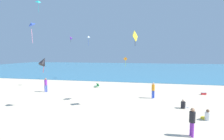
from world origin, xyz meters
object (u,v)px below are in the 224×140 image
Objects in this scene: cooler_box at (204,93)px; kite_teal at (38,1)px; person_4 at (153,89)px; kite_yellow at (135,36)px; kite_black at (43,61)px; person_0 at (192,120)px; kite_blue at (31,24)px; person_1 at (46,84)px; kite_purple at (71,38)px; kite_white at (88,37)px; kite_orange at (125,59)px; person_3 at (207,116)px; person_5 at (184,105)px; beach_chair_far_left at (97,85)px.

cooler_box is 25.07m from kite_teal.
person_4 is 6.60m from kite_yellow.
kite_yellow is at bearing 11.61° from kite_black.
person_4 is 11.32m from kite_black.
person_0 is 11.66m from kite_blue.
person_1 is (-15.16, 9.37, 0.03)m from person_0.
kite_teal is (-1.51, -7.22, 4.54)m from kite_purple.
kite_blue is (-8.00, -8.90, 5.71)m from person_4.
kite_white is 11.94m from kite_orange.
person_4 reaches higher than person_3.
person_5 is at bearing -40.48° from kite_purple.
kite_orange is at bearing 59.88° from kite_black.
person_5 is 23.51m from kite_teal.
person_4 is 20.21m from kite_teal.
person_3 is 0.54× the size of kite_black.
person_0 is at bearing -66.77° from kite_orange.
kite_teal is (-21.95, 1.42, 12.02)m from cooler_box.
kite_white reaches higher than cooler_box.
kite_blue reaches higher than beach_chair_far_left.
kite_orange is at bearing 125.24° from beach_chair_far_left.
kite_orange is (-6.29, 7.95, 3.68)m from person_5.
kite_blue is at bearing 0.95° from person_1.
person_5 is (0.43, 5.72, -0.67)m from person_0.
kite_yellow reaches higher than person_0.
person_1 is 13.01m from person_4.
person_5 is 12.87m from kite_black.
person_4 reaches higher than beach_chair_far_left.
person_5 is at bearing 28.50° from kite_blue.
kite_purple is 0.96× the size of kite_orange.
person_4 is at bearing 95.74° from beach_chair_far_left.
kite_black is at bearing -98.69° from person_4.
beach_chair_far_left is 1.36× the size of cooler_box.
person_3 is 0.99× the size of person_5.
beach_chair_far_left is 0.57× the size of kite_blue.
person_1 reaches higher than cooler_box.
kite_purple is (-17.32, 14.78, 7.33)m from person_5.
kite_purple is (-20.44, 8.64, 7.48)m from cooler_box.
kite_blue is at bearing -71.86° from kite_purple.
kite_teal is (-16.24, 4.42, 11.19)m from person_4.
kite_white is 1.40× the size of kite_yellow.
beach_chair_far_left is 0.47× the size of person_0.
person_4 is (-2.17, 8.88, 0.00)m from person_0.
person_3 is at bearing 85.46° from beach_chair_far_left.
kite_purple is at bearing 107.10° from kite_black.
kite_purple reaches higher than beach_chair_far_left.
kite_black is (-15.25, -8.25, 3.93)m from cooler_box.
kite_purple is at bearing 2.82° from person_3.
person_5 is at bearing -21.89° from kite_teal.
kite_purple is at bearing 148.20° from kite_orange.
kite_white is at bearing 135.38° from kite_orange.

